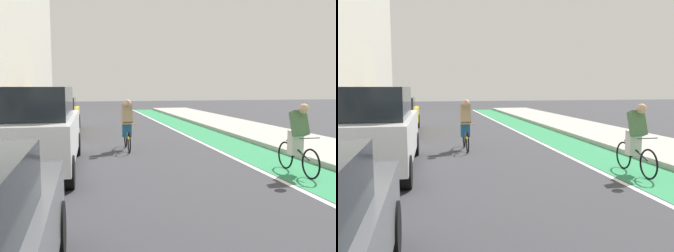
% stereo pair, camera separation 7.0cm
% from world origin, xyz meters
% --- Properties ---
extents(ground_plane, '(77.40, 77.40, 0.00)m').
position_xyz_m(ground_plane, '(0.00, 13.59, 0.00)').
color(ground_plane, '#38383D').
extents(bike_lane_paint, '(1.60, 35.18, 0.00)m').
position_xyz_m(bike_lane_paint, '(3.17, 15.59, 0.00)').
color(bike_lane_paint, '#2D8451').
rests_on(bike_lane_paint, ground).
extents(lane_divider_stripe, '(0.12, 35.18, 0.00)m').
position_xyz_m(lane_divider_stripe, '(2.27, 15.59, 0.00)').
color(lane_divider_stripe, white).
rests_on(lane_divider_stripe, ground).
extents(sidewalk_right, '(3.02, 35.18, 0.14)m').
position_xyz_m(sidewalk_right, '(5.48, 15.59, 0.07)').
color(sidewalk_right, '#A8A59E').
rests_on(sidewalk_right, ground).
extents(parked_suv_white, '(2.04, 4.68, 1.98)m').
position_xyz_m(parked_suv_white, '(-2.92, 11.05, 1.02)').
color(parked_suv_white, silver).
rests_on(parked_suv_white, ground).
extents(parked_sedan_yellow_cab, '(1.88, 4.67, 1.53)m').
position_xyz_m(parked_sedan_yellow_cab, '(-2.92, 18.26, 0.79)').
color(parked_sedan_yellow_cab, yellow).
rests_on(parked_sedan_yellow_cab, ground).
extents(cyclist_trailing, '(0.48, 1.71, 1.61)m').
position_xyz_m(cyclist_trailing, '(2.96, 9.47, 0.81)').
color(cyclist_trailing, black).
rests_on(cyclist_trailing, ground).
extents(cyclist_far, '(0.48, 1.68, 1.60)m').
position_xyz_m(cyclist_far, '(-0.48, 13.45, 0.81)').
color(cyclist_far, black).
rests_on(cyclist_far, ground).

